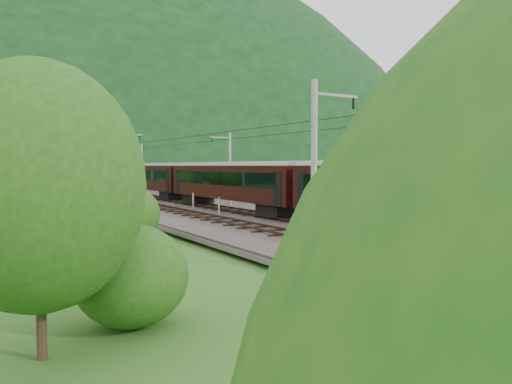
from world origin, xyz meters
TOP-DOWN VIEW (x-y plane):
  - ground at (0.00, 0.00)m, footprint 600.00×600.00m
  - railbed at (0.00, 10.00)m, footprint 14.00×220.00m
  - track_left at (-2.40, 10.00)m, footprint 2.40×220.00m
  - track_right at (2.40, 10.00)m, footprint 2.40×220.00m
  - catenary_left at (-6.12, 32.00)m, footprint 2.54×192.28m
  - catenary_right at (6.12, 32.00)m, footprint 2.54×192.28m
  - overhead_wires at (0.00, 10.00)m, footprint 4.83×198.00m
  - mountain_main at (0.00, 260.00)m, footprint 504.00×360.00m
  - train at (2.40, 23.72)m, footprint 3.08×171.41m
  - hazard_post_near at (-0.14, 21.85)m, footprint 0.16×0.16m
  - hazard_post_far at (0.46, 28.95)m, footprint 0.17×0.17m
  - signal at (-4.88, 53.25)m, footprint 0.21×0.21m
  - vegetation_left at (-15.25, 12.47)m, footprint 12.21×145.06m
  - vegetation_right at (11.51, 13.95)m, footprint 5.83×103.39m

SIDE VIEW (x-z plane):
  - ground at x=0.00m, z-range 0.00..0.00m
  - mountain_main at x=0.00m, z-range -122.00..122.00m
  - railbed at x=0.00m, z-range 0.00..0.30m
  - track_left at x=-2.40m, z-range 0.24..0.51m
  - track_right at x=2.40m, z-range 0.24..0.51m
  - hazard_post_near at x=-0.14m, z-range 0.30..1.80m
  - hazard_post_far at x=0.46m, z-range 0.30..1.86m
  - vegetation_right at x=11.51m, z-range -0.20..2.70m
  - signal at x=-4.88m, z-range 0.46..2.34m
  - vegetation_left at x=-15.25m, z-range -0.97..6.07m
  - train at x=2.40m, z-range 0.95..6.32m
  - catenary_left at x=-6.12m, z-range 0.50..8.50m
  - catenary_right at x=6.12m, z-range 0.50..8.50m
  - overhead_wires at x=0.00m, z-range 7.08..7.12m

